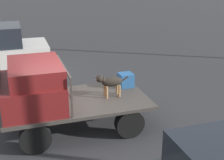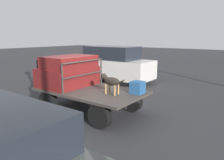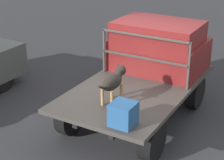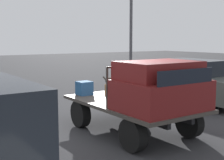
{
  "view_description": "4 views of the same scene",
  "coord_description": "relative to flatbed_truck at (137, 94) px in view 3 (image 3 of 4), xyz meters",
  "views": [
    {
      "loc": [
        1.39,
        7.27,
        4.03
      ],
      "look_at": [
        -0.96,
        0.04,
        1.24
      ],
      "focal_mm": 50.0,
      "sensor_mm": 36.0,
      "label": 1
    },
    {
      "loc": [
        -4.88,
        5.35,
        2.57
      ],
      "look_at": [
        -0.96,
        0.04,
        1.24
      ],
      "focal_mm": 35.0,
      "sensor_mm": 36.0,
      "label": 2
    },
    {
      "loc": [
        -6.24,
        -3.01,
        3.85
      ],
      "look_at": [
        -0.96,
        0.04,
        1.24
      ],
      "focal_mm": 60.0,
      "sensor_mm": 36.0,
      "label": 3
    },
    {
      "loc": [
        6.12,
        -4.82,
        2.37
      ],
      "look_at": [
        -0.96,
        0.04,
        1.24
      ],
      "focal_mm": 50.0,
      "sensor_mm": 36.0,
      "label": 4
    }
  ],
  "objects": [
    {
      "name": "ground_plane",
      "position": [
        0.0,
        0.0,
        -0.58
      ],
      "size": [
        80.0,
        80.0,
        0.0
      ],
      "primitive_type": "plane",
      "color": "#2D2D30"
    },
    {
      "name": "truck_cab",
      "position": [
        1.04,
        0.0,
        0.73
      ],
      "size": [
        1.44,
        1.94,
        1.09
      ],
      "color": "maroon",
      "rests_on": "flatbed_truck"
    },
    {
      "name": "truck_headboard",
      "position": [
        0.28,
        0.0,
        0.85
      ],
      "size": [
        0.04,
        1.94,
        0.96
      ],
      "color": "#3D3833",
      "rests_on": "flatbed_truck"
    },
    {
      "name": "flatbed_truck",
      "position": [
        0.0,
        0.0,
        0.0
      ],
      "size": [
        3.68,
        2.06,
        0.79
      ],
      "color": "black",
      "rests_on": "ground"
    },
    {
      "name": "cargo_crate",
      "position": [
        -1.55,
        -0.51,
        0.4
      ],
      "size": [
        0.39,
        0.39,
        0.39
      ],
      "color": "#235184",
      "rests_on": "flatbed_truck"
    },
    {
      "name": "dog",
      "position": [
        -0.89,
        0.04,
        0.62
      ],
      "size": [
        0.92,
        0.26,
        0.66
      ],
      "rotation": [
        0.0,
        0.0,
        -0.32
      ],
      "color": "#9E7547",
      "rests_on": "flatbed_truck"
    }
  ]
}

